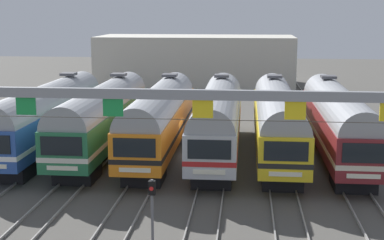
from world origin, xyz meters
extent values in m
plane|color=#4C4944|center=(0.00, 0.00, 0.00)|extent=(160.00, 160.00, 0.00)
cube|color=gray|center=(-10.63, 17.00, 0.07)|extent=(0.07, 70.00, 0.15)
cube|color=gray|center=(-9.20, 17.00, 0.07)|extent=(0.07, 70.00, 0.15)
cube|color=gray|center=(-6.67, 17.00, 0.07)|extent=(0.07, 70.00, 0.15)
cube|color=gray|center=(-5.23, 17.00, 0.07)|extent=(0.07, 70.00, 0.15)
cube|color=gray|center=(-2.70, 17.00, 0.07)|extent=(0.07, 70.00, 0.15)
cube|color=gray|center=(-1.27, 17.00, 0.07)|extent=(0.07, 70.00, 0.15)
cube|color=gray|center=(1.27, 17.00, 0.07)|extent=(0.07, 70.00, 0.15)
cube|color=gray|center=(2.70, 17.00, 0.07)|extent=(0.07, 70.00, 0.15)
cube|color=gray|center=(5.23, 17.00, 0.07)|extent=(0.07, 70.00, 0.15)
cube|color=gray|center=(6.67, 17.00, 0.07)|extent=(0.07, 70.00, 0.15)
cube|color=gray|center=(9.20, 17.00, 0.07)|extent=(0.07, 70.00, 0.15)
cube|color=gray|center=(10.63, 17.00, 0.07)|extent=(0.07, 70.00, 0.15)
cube|color=#284C9E|center=(-9.91, 0.00, 2.23)|extent=(2.85, 18.00, 2.35)
cube|color=white|center=(-9.91, 0.00, 1.87)|extent=(2.88, 18.02, 0.28)
cylinder|color=gray|center=(-9.91, 0.00, 3.40)|extent=(2.74, 17.64, 2.74)
cube|color=black|center=(-9.91, -6.30, 0.53)|extent=(2.28, 2.60, 1.05)
cube|color=black|center=(-9.91, 6.30, 0.53)|extent=(2.28, 2.60, 1.05)
cube|color=#4C4C51|center=(-9.91, 5.04, 4.95)|extent=(1.10, 1.10, 0.20)
cube|color=#236B42|center=(-5.95, 0.00, 2.23)|extent=(2.85, 18.00, 2.35)
cube|color=silver|center=(-5.95, 0.00, 1.87)|extent=(2.88, 18.02, 0.28)
cylinder|color=gray|center=(-5.95, 0.00, 3.40)|extent=(2.74, 17.64, 2.74)
cube|color=black|center=(-5.95, -9.02, 2.70)|extent=(2.28, 0.06, 1.03)
cube|color=silver|center=(-5.95, -9.02, 1.47)|extent=(1.71, 0.05, 0.24)
cube|color=black|center=(-5.95, -6.30, 0.53)|extent=(2.28, 2.60, 1.05)
cube|color=black|center=(-5.95, 6.30, 0.53)|extent=(2.28, 2.60, 1.05)
cube|color=#4C4C51|center=(-5.95, 5.04, 4.95)|extent=(1.10, 1.10, 0.20)
cube|color=orange|center=(-1.98, 0.00, 2.23)|extent=(2.85, 18.00, 2.35)
cube|color=black|center=(-1.98, 0.00, 1.87)|extent=(2.88, 18.02, 0.28)
cylinder|color=gray|center=(-1.98, 0.00, 3.40)|extent=(2.74, 17.64, 2.74)
cube|color=black|center=(-1.98, -9.02, 2.70)|extent=(2.28, 0.06, 1.03)
cube|color=silver|center=(-1.98, -9.02, 1.47)|extent=(1.71, 0.05, 0.24)
cube|color=black|center=(-1.98, -6.30, 0.53)|extent=(2.28, 2.60, 1.05)
cube|color=black|center=(-1.98, 6.30, 0.53)|extent=(2.28, 2.60, 1.05)
cube|color=#4C4C51|center=(-1.98, 5.04, 4.95)|extent=(1.10, 1.10, 0.20)
cube|color=#B2B5BA|center=(1.98, 0.00, 2.23)|extent=(2.85, 18.00, 2.35)
cube|color=#B21E1E|center=(1.98, 0.00, 1.87)|extent=(2.88, 18.02, 0.28)
cylinder|color=gray|center=(1.98, 0.00, 3.40)|extent=(2.74, 17.64, 2.74)
cube|color=black|center=(1.98, -9.02, 2.70)|extent=(2.28, 0.06, 1.03)
cube|color=silver|center=(1.98, -9.02, 1.47)|extent=(1.71, 0.05, 0.24)
cube|color=black|center=(1.98, -6.30, 0.53)|extent=(2.28, 2.60, 1.05)
cube|color=black|center=(1.98, 6.30, 0.53)|extent=(2.28, 2.60, 1.05)
cube|color=#4C4C51|center=(1.98, 5.04, 4.95)|extent=(1.10, 1.10, 0.20)
cube|color=gold|center=(5.95, 0.00, 2.23)|extent=(2.85, 18.00, 2.35)
cube|color=black|center=(5.95, 0.00, 1.87)|extent=(2.88, 18.02, 0.28)
cylinder|color=gray|center=(5.95, 0.00, 3.40)|extent=(2.74, 17.64, 2.74)
cube|color=black|center=(5.95, -9.02, 2.70)|extent=(2.28, 0.06, 1.03)
cube|color=silver|center=(5.95, -9.02, 1.47)|extent=(1.71, 0.05, 0.24)
cube|color=black|center=(5.95, -6.30, 0.53)|extent=(2.28, 2.60, 1.05)
cube|color=black|center=(5.95, 6.30, 0.53)|extent=(2.28, 2.60, 1.05)
cube|color=#4C4C51|center=(5.95, 5.04, 4.95)|extent=(1.10, 1.10, 0.20)
cube|color=maroon|center=(9.91, 0.00, 2.23)|extent=(2.85, 18.00, 2.35)
cube|color=beige|center=(9.91, 0.00, 1.87)|extent=(2.88, 18.02, 0.28)
cylinder|color=gray|center=(9.91, 0.00, 3.40)|extent=(2.74, 17.64, 2.74)
cube|color=black|center=(9.91, -9.02, 2.70)|extent=(2.28, 0.06, 1.03)
cube|color=silver|center=(9.91, -9.02, 1.47)|extent=(1.71, 0.05, 0.24)
cube|color=black|center=(9.91, -6.30, 0.53)|extent=(2.28, 2.60, 1.05)
cube|color=black|center=(9.91, 6.30, 0.53)|extent=(2.28, 2.60, 1.05)
cube|color=#4C4C51|center=(9.91, 5.04, 4.95)|extent=(1.10, 1.10, 0.20)
cube|color=gray|center=(0.00, -13.50, 6.25)|extent=(24.63, 0.32, 0.44)
cube|color=#198C3F|center=(-5.95, -13.50, 5.63)|extent=(0.90, 0.08, 0.80)
cube|color=#198C3F|center=(-1.98, -13.50, 5.63)|extent=(0.90, 0.08, 0.80)
cube|color=yellow|center=(1.98, -13.50, 5.63)|extent=(0.90, 0.08, 0.80)
cube|color=yellow|center=(5.95, -13.50, 5.63)|extent=(0.90, 0.08, 0.80)
cylinder|color=#3F382D|center=(0.00, -13.50, 5.15)|extent=(24.63, 0.03, 0.03)
cylinder|color=#59595E|center=(0.00, -15.25, 1.45)|extent=(0.12, 0.12, 2.91)
cube|color=black|center=(0.00, -15.25, 2.56)|extent=(0.28, 0.24, 0.60)
sphere|color=red|center=(0.00, -15.39, 2.56)|extent=(0.18, 0.18, 0.18)
cube|color=beige|center=(-2.93, 37.91, 3.21)|extent=(25.81, 10.00, 6.42)
camera|label=1|loc=(3.85, -37.64, 9.86)|focal=53.05mm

